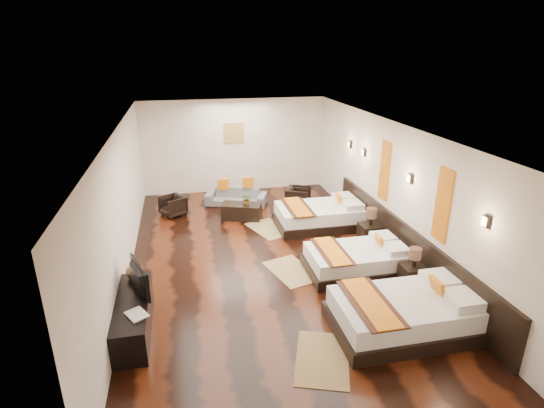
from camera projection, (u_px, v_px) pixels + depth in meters
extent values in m
cube|color=black|center=(265.00, 259.00, 9.14)|extent=(5.50, 9.50, 0.01)
cube|color=white|center=(264.00, 127.00, 8.17)|extent=(5.50, 9.50, 0.01)
cube|color=silver|center=(234.00, 146.00, 13.01)|extent=(5.50, 0.01, 2.80)
cube|color=silver|center=(122.00, 207.00, 8.11)|extent=(0.01, 9.50, 2.80)
cube|color=silver|center=(391.00, 188.00, 9.20)|extent=(0.01, 9.50, 2.80)
cube|color=black|center=(403.00, 244.00, 8.79)|extent=(0.08, 6.60, 0.90)
cube|color=black|center=(402.00, 323.00, 6.84)|extent=(2.25, 1.39, 0.24)
cube|color=white|center=(404.00, 308.00, 6.75)|extent=(2.14, 1.28, 0.32)
cube|color=orange|center=(438.00, 288.00, 6.75)|extent=(0.17, 0.34, 0.35)
cube|color=#38190F|center=(370.00, 303.00, 6.57)|extent=(0.59, 1.41, 0.02)
cube|color=orange|center=(370.00, 302.00, 6.57)|extent=(0.41, 1.41, 0.02)
cube|color=black|center=(356.00, 267.00, 8.61)|extent=(1.97, 1.22, 0.21)
cube|color=white|center=(356.00, 256.00, 8.52)|extent=(1.88, 1.13, 0.28)
cube|color=orange|center=(380.00, 242.00, 8.53)|extent=(0.15, 0.30, 0.30)
cube|color=#38190F|center=(332.00, 251.00, 8.37)|extent=(0.52, 1.24, 0.02)
cube|color=orange|center=(332.00, 251.00, 8.36)|extent=(0.36, 1.24, 0.02)
cube|color=black|center=(319.00, 222.00, 10.78)|extent=(2.15, 1.33, 0.23)
cube|color=white|center=(319.00, 212.00, 10.69)|extent=(2.05, 1.23, 0.31)
cube|color=orange|center=(339.00, 200.00, 10.69)|extent=(0.16, 0.33, 0.33)
cube|color=#38190F|center=(298.00, 207.00, 10.52)|extent=(0.56, 1.35, 0.02)
cube|color=orange|center=(298.00, 207.00, 10.51)|extent=(0.39, 1.35, 0.02)
cube|color=black|center=(412.00, 277.00, 7.97)|extent=(0.42, 0.42, 0.46)
cylinder|color=black|center=(414.00, 261.00, 7.86)|extent=(0.07, 0.07, 0.18)
cylinder|color=#3F2619|center=(415.00, 253.00, 7.80)|extent=(0.22, 0.22, 0.20)
cube|color=black|center=(369.00, 235.00, 9.71)|extent=(0.45, 0.45, 0.50)
cylinder|color=black|center=(371.00, 220.00, 9.59)|extent=(0.08, 0.08, 0.20)
cylinder|color=#3F2619|center=(371.00, 213.00, 9.53)|extent=(0.24, 0.24, 0.22)
cube|color=#987D4D|center=(322.00, 359.00, 6.23)|extent=(1.11, 1.38, 0.01)
cube|color=#987D4D|center=(292.00, 271.00, 8.64)|extent=(1.06, 1.36, 0.01)
cube|color=#987D4D|center=(269.00, 229.00, 10.62)|extent=(1.12, 1.39, 0.01)
cube|color=black|center=(134.00, 316.00, 6.75)|extent=(0.50, 1.80, 0.55)
imported|color=black|center=(135.00, 279.00, 6.80)|extent=(0.40, 0.84, 0.49)
imported|color=black|center=(129.00, 318.00, 6.21)|extent=(0.39, 0.42, 0.03)
imported|color=brown|center=(134.00, 269.00, 7.27)|extent=(0.33, 0.33, 0.31)
imported|color=slate|center=(236.00, 197.00, 12.15)|extent=(1.80, 1.20, 0.49)
imported|color=black|center=(173.00, 206.00, 11.38)|extent=(0.80, 0.80, 0.54)
imported|color=black|center=(298.00, 198.00, 11.94)|extent=(0.85, 0.84, 0.58)
cube|color=black|center=(242.00, 211.00, 11.21)|extent=(1.11, 0.81, 0.40)
imported|color=#20541C|center=(247.00, 199.00, 11.08)|extent=(0.29, 0.26, 0.29)
cube|color=#D86014|center=(443.00, 205.00, 7.35)|extent=(0.04, 0.40, 1.30)
cube|color=#D86014|center=(385.00, 171.00, 9.36)|extent=(0.04, 0.40, 1.30)
cube|color=black|center=(486.00, 221.00, 6.28)|extent=(0.06, 0.12, 0.18)
cube|color=#FFD18C|center=(484.00, 222.00, 6.28)|extent=(0.02, 0.10, 0.14)
cube|color=black|center=(410.00, 179.00, 8.30)|extent=(0.06, 0.12, 0.18)
cube|color=#FFD18C|center=(409.00, 179.00, 8.29)|extent=(0.02, 0.10, 0.14)
cube|color=black|center=(364.00, 152.00, 10.32)|extent=(0.06, 0.12, 0.18)
cube|color=#FFD18C|center=(363.00, 152.00, 10.31)|extent=(0.02, 0.10, 0.14)
cube|color=black|center=(350.00, 144.00, 11.14)|extent=(0.06, 0.12, 0.18)
cube|color=#FFD18C|center=(349.00, 144.00, 11.14)|extent=(0.02, 0.10, 0.14)
cube|color=#AD873F|center=(234.00, 133.00, 12.85)|extent=(0.60, 0.04, 0.60)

